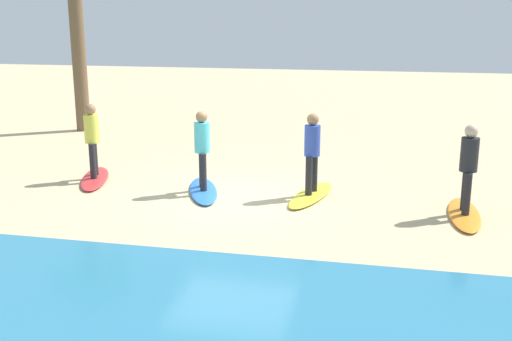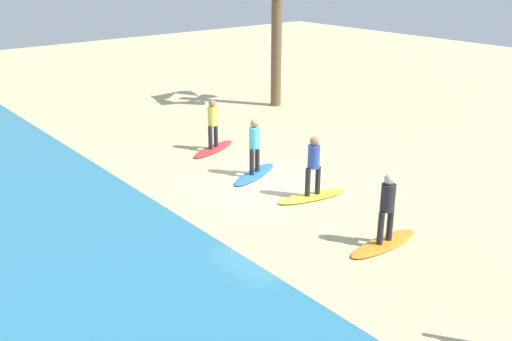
{
  "view_description": "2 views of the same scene",
  "coord_description": "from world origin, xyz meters",
  "px_view_note": "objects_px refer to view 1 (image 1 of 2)",
  "views": [
    {
      "loc": [
        -3.05,
        11.55,
        3.63
      ],
      "look_at": [
        -0.7,
        0.93,
        0.86
      ],
      "focal_mm": 43.04,
      "sensor_mm": 36.0,
      "label": 1
    },
    {
      "loc": [
        -11.38,
        9.61,
        6.16
      ],
      "look_at": [
        -1.14,
        1.17,
        1.06
      ],
      "focal_mm": 39.59,
      "sensor_mm": 36.0,
      "label": 2
    }
  ],
  "objects_px": {
    "surfboard_blue": "(203,190)",
    "surfboard_red": "(95,178)",
    "surfboard_orange": "(464,214)",
    "surfer_blue": "(202,144)",
    "surfboard_yellow": "(311,195)",
    "surfer_yellow": "(312,148)",
    "surfer_red": "(92,135)",
    "surfer_orange": "(469,162)"
  },
  "relations": [
    {
      "from": "surfboard_blue",
      "to": "surfboard_red",
      "type": "bearing_deg",
      "value": -119.25
    },
    {
      "from": "surfer_orange",
      "to": "surfer_blue",
      "type": "distance_m",
      "value": 5.21
    },
    {
      "from": "surfer_yellow",
      "to": "surfer_red",
      "type": "distance_m",
      "value": 4.94
    },
    {
      "from": "surfboard_orange",
      "to": "surfboard_blue",
      "type": "height_order",
      "value": "same"
    },
    {
      "from": "surfboard_orange",
      "to": "surfer_blue",
      "type": "distance_m",
      "value": 5.31
    },
    {
      "from": "surfer_blue",
      "to": "surfboard_red",
      "type": "height_order",
      "value": "surfer_blue"
    },
    {
      "from": "surfer_yellow",
      "to": "surfer_red",
      "type": "relative_size",
      "value": 1.0
    },
    {
      "from": "surfer_orange",
      "to": "surfboard_blue",
      "type": "distance_m",
      "value": 5.31
    },
    {
      "from": "surfboard_yellow",
      "to": "surfer_blue",
      "type": "height_order",
      "value": "surfer_blue"
    },
    {
      "from": "surfboard_yellow",
      "to": "surfer_yellow",
      "type": "height_order",
      "value": "surfer_yellow"
    },
    {
      "from": "surfboard_orange",
      "to": "surfer_blue",
      "type": "relative_size",
      "value": 1.28
    },
    {
      "from": "surfboard_yellow",
      "to": "surfer_red",
      "type": "relative_size",
      "value": 1.28
    },
    {
      "from": "surfboard_orange",
      "to": "surfboard_red",
      "type": "distance_m",
      "value": 7.92
    },
    {
      "from": "surfboard_orange",
      "to": "surfboard_yellow",
      "type": "relative_size",
      "value": 1.0
    },
    {
      "from": "surfer_yellow",
      "to": "surfer_blue",
      "type": "relative_size",
      "value": 1.0
    },
    {
      "from": "surfboard_yellow",
      "to": "surfboard_blue",
      "type": "relative_size",
      "value": 1.0
    },
    {
      "from": "surfer_orange",
      "to": "surfboard_yellow",
      "type": "height_order",
      "value": "surfer_orange"
    },
    {
      "from": "surfboard_red",
      "to": "surfer_orange",
      "type": "bearing_deg",
      "value": 63.63
    },
    {
      "from": "surfboard_red",
      "to": "surfboard_blue",
      "type": "bearing_deg",
      "value": 61.36
    },
    {
      "from": "surfer_yellow",
      "to": "surfboard_red",
      "type": "distance_m",
      "value": 5.04
    },
    {
      "from": "surfer_orange",
      "to": "surfboard_red",
      "type": "relative_size",
      "value": 0.78
    },
    {
      "from": "surfboard_yellow",
      "to": "surfer_blue",
      "type": "bearing_deg",
      "value": -73.6
    },
    {
      "from": "surfer_blue",
      "to": "surfboard_red",
      "type": "relative_size",
      "value": 0.78
    },
    {
      "from": "surfboard_yellow",
      "to": "surfboard_red",
      "type": "bearing_deg",
      "value": -80.63
    },
    {
      "from": "surfer_yellow",
      "to": "surfboard_red",
      "type": "relative_size",
      "value": 0.78
    },
    {
      "from": "surfer_red",
      "to": "surfer_orange",
      "type": "bearing_deg",
      "value": 173.61
    },
    {
      "from": "surfer_orange",
      "to": "surfer_red",
      "type": "distance_m",
      "value": 7.92
    },
    {
      "from": "surfboard_blue",
      "to": "surfboard_red",
      "type": "xyz_separation_m",
      "value": [
        2.68,
        -0.41,
        0.0
      ]
    },
    {
      "from": "surfer_yellow",
      "to": "surfboard_red",
      "type": "xyz_separation_m",
      "value": [
        4.94,
        -0.24,
        -0.99
      ]
    },
    {
      "from": "surfboard_orange",
      "to": "surfboard_blue",
      "type": "xyz_separation_m",
      "value": [
        5.19,
        -0.47,
        0.0
      ]
    },
    {
      "from": "surfboard_red",
      "to": "surfboard_orange",
      "type": "bearing_deg",
      "value": 63.63
    },
    {
      "from": "surfer_blue",
      "to": "surfer_yellow",
      "type": "bearing_deg",
      "value": -175.78
    },
    {
      "from": "surfboard_blue",
      "to": "surfboard_red",
      "type": "relative_size",
      "value": 1.0
    },
    {
      "from": "surfboard_orange",
      "to": "surfer_orange",
      "type": "distance_m",
      "value": 0.99
    },
    {
      "from": "surfboard_orange",
      "to": "surfer_blue",
      "type": "height_order",
      "value": "surfer_blue"
    },
    {
      "from": "surfboard_yellow",
      "to": "surfer_blue",
      "type": "distance_m",
      "value": 2.47
    },
    {
      "from": "surfer_blue",
      "to": "surfboard_yellow",
      "type": "bearing_deg",
      "value": -175.78
    },
    {
      "from": "surfer_orange",
      "to": "surfboard_red",
      "type": "bearing_deg",
      "value": -6.39
    },
    {
      "from": "surfboard_blue",
      "to": "surfer_red",
      "type": "distance_m",
      "value": 2.89
    },
    {
      "from": "surfer_blue",
      "to": "surfboard_blue",
      "type": "bearing_deg",
      "value": -135.0
    },
    {
      "from": "surfboard_blue",
      "to": "surfer_red",
      "type": "height_order",
      "value": "surfer_red"
    },
    {
      "from": "surfer_orange",
      "to": "surfboard_blue",
      "type": "height_order",
      "value": "surfer_orange"
    }
  ]
}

